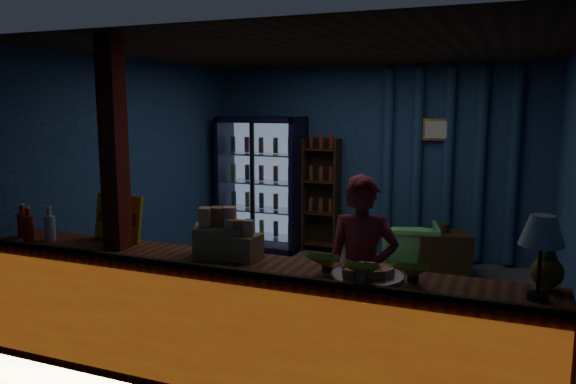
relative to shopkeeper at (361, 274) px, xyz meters
name	(u,v)px	position (x,y,z in m)	size (l,w,h in m)	color
ground	(321,302)	(-0.77, 1.30, -0.77)	(4.60, 4.60, 0.00)	#515154
room_walls	(322,155)	(-0.77, 1.30, 0.80)	(4.60, 4.60, 4.60)	navy
counter	(237,324)	(-0.77, -0.61, -0.30)	(4.40, 0.57, 0.99)	brown
support_post	(117,204)	(-1.82, -0.60, 0.53)	(0.16, 0.16, 2.60)	maroon
beverage_cooler	(264,184)	(-2.32, 3.22, 0.16)	(1.20, 0.62, 1.90)	black
bottle_shelf	(322,195)	(-1.47, 3.36, 0.02)	(0.50, 0.28, 1.60)	#352510
curtain_folds	(448,164)	(0.23, 3.44, 0.53)	(1.74, 0.14, 2.50)	navy
framed_picture	(437,130)	(0.08, 3.40, 0.98)	(0.36, 0.04, 0.28)	gold
shopkeeper	(361,274)	(0.00, 0.00, 0.00)	(0.56, 0.37, 1.55)	maroon
green_chair	(410,248)	(-0.11, 2.74, -0.46)	(0.67, 0.69, 0.63)	#5FBE5F
side_table	(443,255)	(0.30, 2.68, -0.49)	(0.72, 0.61, 0.67)	#352510
yellow_sign	(118,218)	(-1.99, -0.38, 0.37)	(0.48, 0.13, 0.38)	yellow
soda_bottles	(34,226)	(-2.66, -0.65, 0.29)	(0.39, 0.17, 0.29)	red
snack_box_left	(218,238)	(-0.98, -0.50, 0.31)	(0.44, 0.41, 0.37)	#A68F50
snack_box_centre	(240,245)	(-0.79, -0.51, 0.28)	(0.28, 0.24, 0.29)	#A68F50
pastry_tray	(367,274)	(0.20, -0.62, 0.20)	(0.48, 0.48, 0.08)	silver
banana_bunches	(366,266)	(0.20, -0.65, 0.27)	(0.84, 0.31, 0.18)	yellow
table_lamp	(542,234)	(1.22, -0.63, 0.57)	(0.26, 0.26, 0.50)	black
pineapple	(548,268)	(1.28, -0.42, 0.32)	(0.19, 0.19, 0.33)	olive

